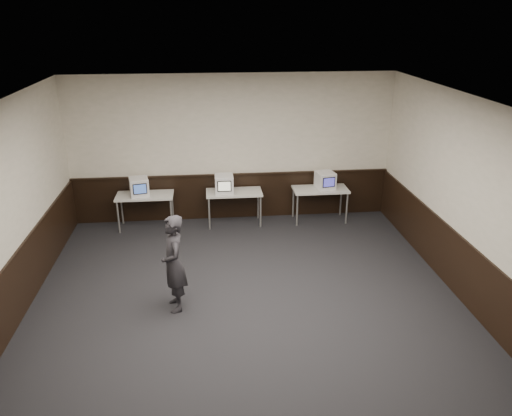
{
  "coord_description": "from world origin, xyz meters",
  "views": [
    {
      "loc": [
        -0.56,
        -6.52,
        4.4
      ],
      "look_at": [
        0.27,
        1.6,
        1.15
      ],
      "focal_mm": 35.0,
      "sensor_mm": 36.0,
      "label": 1
    }
  ],
  "objects_px": {
    "desk_left": "(145,198)",
    "emac_center": "(224,184)",
    "emac_left": "(139,187)",
    "person": "(174,264)",
    "desk_right": "(320,192)",
    "desk_center": "(234,195)",
    "emac_right": "(325,180)"
  },
  "relations": [
    {
      "from": "desk_right",
      "to": "desk_center",
      "type": "bearing_deg",
      "value": 180.0
    },
    {
      "from": "desk_left",
      "to": "emac_right",
      "type": "height_order",
      "value": "emac_right"
    },
    {
      "from": "emac_left",
      "to": "emac_right",
      "type": "bearing_deg",
      "value": -11.32
    },
    {
      "from": "desk_right",
      "to": "person",
      "type": "bearing_deg",
      "value": -133.02
    },
    {
      "from": "desk_right",
      "to": "emac_right",
      "type": "distance_m",
      "value": 0.28
    },
    {
      "from": "desk_right",
      "to": "emac_center",
      "type": "bearing_deg",
      "value": -178.86
    },
    {
      "from": "emac_left",
      "to": "person",
      "type": "bearing_deg",
      "value": -86.52
    },
    {
      "from": "emac_center",
      "to": "emac_right",
      "type": "height_order",
      "value": "emac_center"
    },
    {
      "from": "emac_left",
      "to": "person",
      "type": "distance_m",
      "value": 3.33
    },
    {
      "from": "emac_center",
      "to": "person",
      "type": "height_order",
      "value": "person"
    },
    {
      "from": "desk_left",
      "to": "emac_center",
      "type": "relative_size",
      "value": 2.8
    },
    {
      "from": "emac_left",
      "to": "desk_left",
      "type": "bearing_deg",
      "value": 5.01
    },
    {
      "from": "desk_left",
      "to": "emac_left",
      "type": "distance_m",
      "value": 0.28
    },
    {
      "from": "emac_center",
      "to": "person",
      "type": "relative_size",
      "value": 0.27
    },
    {
      "from": "emac_right",
      "to": "emac_center",
      "type": "bearing_deg",
      "value": 170.8
    },
    {
      "from": "desk_center",
      "to": "desk_right",
      "type": "distance_m",
      "value": 1.9
    },
    {
      "from": "desk_right",
      "to": "emac_left",
      "type": "bearing_deg",
      "value": -179.58
    },
    {
      "from": "desk_center",
      "to": "emac_right",
      "type": "bearing_deg",
      "value": -0.11
    },
    {
      "from": "emac_left",
      "to": "person",
      "type": "xyz_separation_m",
      "value": [
        0.87,
        -3.21,
        -0.16
      ]
    },
    {
      "from": "emac_right",
      "to": "desk_right",
      "type": "bearing_deg",
      "value": 167.5
    },
    {
      "from": "desk_right",
      "to": "emac_center",
      "type": "height_order",
      "value": "emac_center"
    },
    {
      "from": "desk_center",
      "to": "emac_right",
      "type": "xyz_separation_m",
      "value": [
        2.0,
        -0.0,
        0.26
      ]
    },
    {
      "from": "desk_left",
      "to": "desk_right",
      "type": "relative_size",
      "value": 1.0
    },
    {
      "from": "emac_right",
      "to": "desk_left",
      "type": "bearing_deg",
      "value": 169.75
    },
    {
      "from": "desk_center",
      "to": "emac_right",
      "type": "distance_m",
      "value": 2.01
    },
    {
      "from": "desk_right",
      "to": "emac_right",
      "type": "bearing_deg",
      "value": -2.31
    },
    {
      "from": "emac_left",
      "to": "person",
      "type": "relative_size",
      "value": 0.3
    },
    {
      "from": "desk_left",
      "to": "person",
      "type": "relative_size",
      "value": 0.77
    },
    {
      "from": "desk_center",
      "to": "emac_center",
      "type": "height_order",
      "value": "emac_center"
    },
    {
      "from": "desk_right",
      "to": "person",
      "type": "relative_size",
      "value": 0.77
    },
    {
      "from": "desk_left",
      "to": "emac_left",
      "type": "bearing_deg",
      "value": -163.32
    },
    {
      "from": "desk_left",
      "to": "desk_center",
      "type": "xyz_separation_m",
      "value": [
        1.9,
        0.0,
        0.0
      ]
    }
  ]
}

